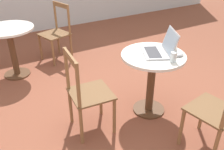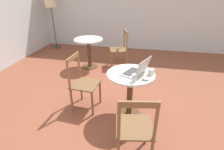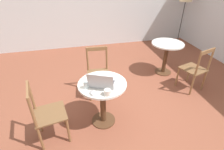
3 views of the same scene
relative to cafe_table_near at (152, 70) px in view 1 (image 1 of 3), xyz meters
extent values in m
plane|color=brown|center=(0.27, 0.11, -0.55)|extent=(16.00, 16.00, 0.00)
cylinder|color=#51331E|center=(0.00, 0.00, -0.54)|extent=(0.38, 0.38, 0.02)
cylinder|color=#51331E|center=(0.00, 0.00, -0.19)|extent=(0.09, 0.09, 0.69)
cylinder|color=silver|center=(0.00, 0.00, 0.18)|extent=(0.70, 0.70, 0.03)
cylinder|color=#51331E|center=(1.70, 1.21, -0.54)|extent=(0.38, 0.38, 0.02)
cylinder|color=#51331E|center=(1.70, 1.21, -0.19)|extent=(0.09, 0.09, 0.69)
cylinder|color=silver|center=(1.70, 1.21, 0.18)|extent=(0.70, 0.70, 0.03)
cylinder|color=brown|center=(0.22, 0.54, -0.33)|extent=(0.04, 0.04, 0.44)
cylinder|color=brown|center=(-0.14, 0.57, -0.33)|extent=(0.04, 0.04, 0.44)
cylinder|color=brown|center=(0.25, 0.90, -0.33)|extent=(0.04, 0.04, 0.44)
cylinder|color=brown|center=(-0.11, 0.93, -0.33)|extent=(0.04, 0.04, 0.44)
cube|color=brown|center=(0.06, 0.73, -0.11)|extent=(0.44, 0.44, 0.02)
cylinder|color=brown|center=(0.25, 0.90, 0.14)|extent=(0.04, 0.04, 0.46)
cylinder|color=brown|center=(-0.11, 0.93, 0.14)|extent=(0.04, 0.04, 0.46)
cube|color=brown|center=(0.07, 0.91, 0.33)|extent=(0.39, 0.06, 0.07)
cylinder|color=brown|center=(-0.61, 0.08, -0.33)|extent=(0.04, 0.04, 0.44)
cylinder|color=brown|center=(-0.55, -0.28, -0.33)|extent=(0.04, 0.04, 0.44)
cylinder|color=brown|center=(-0.97, 0.01, -0.33)|extent=(0.04, 0.04, 0.44)
cube|color=brown|center=(-0.76, -0.13, -0.11)|extent=(0.48, 0.48, 0.02)
cylinder|color=brown|center=(1.69, 0.63, -0.33)|extent=(0.04, 0.04, 0.44)
cylinder|color=brown|center=(2.03, 0.73, -0.33)|extent=(0.04, 0.04, 0.44)
cylinder|color=brown|center=(1.79, 0.28, -0.33)|extent=(0.04, 0.04, 0.44)
cylinder|color=brown|center=(2.14, 0.39, -0.33)|extent=(0.04, 0.04, 0.44)
cube|color=brown|center=(1.91, 0.51, -0.11)|extent=(0.52, 0.52, 0.02)
cylinder|color=brown|center=(1.79, 0.28, 0.14)|extent=(0.04, 0.04, 0.46)
cylinder|color=brown|center=(2.14, 0.39, 0.14)|extent=(0.04, 0.04, 0.46)
cube|color=brown|center=(1.97, 0.33, 0.33)|extent=(0.38, 0.14, 0.07)
cube|color=#B7B7BC|center=(0.01, -0.02, 0.20)|extent=(0.42, 0.37, 0.02)
cube|color=#38383D|center=(0.02, 0.00, 0.21)|extent=(0.33, 0.25, 0.00)
cube|color=#B7B7BC|center=(-0.05, -0.17, 0.33)|extent=(0.35, 0.22, 0.24)
cube|color=#9EB2C6|center=(-0.05, -0.16, 0.33)|extent=(0.32, 0.19, 0.22)
ellipsoid|color=#B7B7BC|center=(-0.17, -0.21, 0.21)|extent=(0.06, 0.10, 0.03)
cylinder|color=silver|center=(0.01, -0.29, 0.23)|extent=(0.09, 0.09, 0.08)
torus|color=silver|center=(0.07, -0.29, 0.24)|extent=(0.05, 0.01, 0.05)
cylinder|color=silver|center=(-0.24, -0.06, 0.24)|extent=(0.07, 0.07, 0.10)
camera|label=1|loc=(-1.90, 1.60, 1.33)|focal=40.00mm
camera|label=2|loc=(-2.28, -0.18, 1.30)|focal=28.00mm
camera|label=3|loc=(-0.35, -2.04, 1.59)|focal=28.00mm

